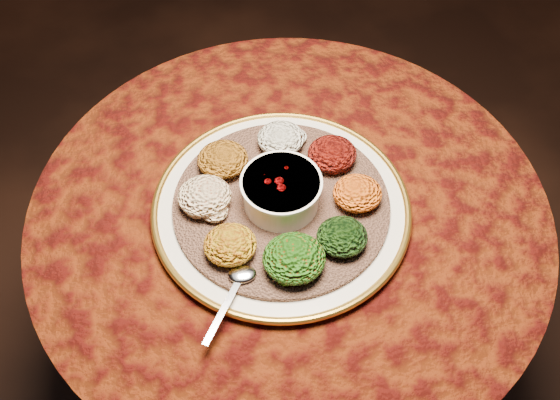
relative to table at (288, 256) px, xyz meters
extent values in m
plane|color=black|center=(0.00, 0.00, -0.55)|extent=(4.00, 4.00, 0.00)
cylinder|color=black|center=(0.00, 0.00, -0.53)|extent=(0.44, 0.44, 0.04)
cylinder|color=black|center=(0.00, 0.00, -0.21)|extent=(0.12, 0.12, 0.68)
cylinder|color=black|center=(0.00, 0.00, 0.15)|extent=(0.80, 0.80, 0.04)
cylinder|color=#401405|center=(0.00, 0.00, 0.00)|extent=(0.93, 0.93, 0.34)
cylinder|color=#401405|center=(0.00, 0.00, 0.17)|extent=(0.96, 0.96, 0.01)
cylinder|color=beige|center=(-0.02, -0.01, 0.19)|extent=(0.56, 0.56, 0.02)
torus|color=gold|center=(-0.02, -0.01, 0.20)|extent=(0.47, 0.47, 0.01)
cylinder|color=brown|center=(-0.02, -0.01, 0.20)|extent=(0.46, 0.46, 0.01)
cylinder|color=white|center=(-0.02, -0.01, 0.24)|extent=(0.13, 0.13, 0.06)
cylinder|color=white|center=(-0.02, -0.01, 0.26)|extent=(0.14, 0.14, 0.01)
cylinder|color=#680507|center=(-0.02, -0.01, 0.26)|extent=(0.11, 0.11, 0.01)
ellipsoid|color=silver|center=(-0.10, -0.16, 0.21)|extent=(0.05, 0.03, 0.01)
cube|color=silver|center=(-0.14, -0.22, 0.21)|extent=(0.08, 0.12, 0.00)
ellipsoid|color=beige|center=(0.00, 0.12, 0.23)|extent=(0.09, 0.09, 0.04)
ellipsoid|color=black|center=(0.09, 0.07, 0.23)|extent=(0.09, 0.09, 0.04)
ellipsoid|color=#B0620E|center=(0.12, -0.03, 0.23)|extent=(0.09, 0.08, 0.04)
ellipsoid|color=black|center=(0.07, -0.12, 0.23)|extent=(0.09, 0.08, 0.04)
ellipsoid|color=#952709|center=(-0.01, -0.15, 0.23)|extent=(0.10, 0.10, 0.05)
ellipsoid|color=#A87D0E|center=(-0.12, -0.11, 0.23)|extent=(0.09, 0.09, 0.04)
ellipsoid|color=maroon|center=(-0.15, 0.00, 0.23)|extent=(0.10, 0.09, 0.05)
ellipsoid|color=brown|center=(-0.11, 0.08, 0.23)|extent=(0.09, 0.09, 0.05)
camera|label=1|loc=(-0.11, -0.68, 1.10)|focal=40.00mm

